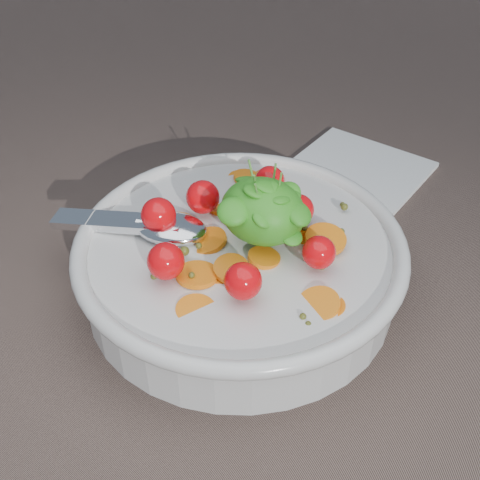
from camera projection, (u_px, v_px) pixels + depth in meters
The scene contains 3 objects.
ground at pixel (272, 291), 0.59m from camera, with size 6.00×6.00×0.00m, color #725C52.
bowl at pixel (240, 259), 0.57m from camera, with size 0.33×0.31×0.13m.
napkin at pixel (359, 168), 0.75m from camera, with size 0.15×0.14×0.01m, color white.
Camera 1 is at (0.19, -0.38, 0.41)m, focal length 45.00 mm.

